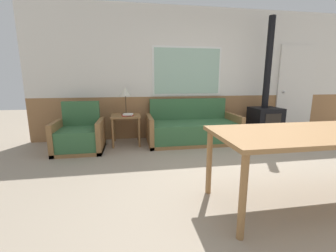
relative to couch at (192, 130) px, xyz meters
The scene contains 10 objects.
ground_plane 2.16m from the couch, 79.62° to the right, with size 16.00×16.00×0.00m, color gray.
wall_back 1.27m from the couch, 54.37° to the left, with size 7.20×0.09×2.70m.
couch is the anchor object (origin of this frame).
armchair 2.13m from the couch, behind, with size 0.81×0.73×0.85m.
side_table 1.33m from the couch, behind, with size 0.54×0.54×0.58m.
table_lamp 1.50m from the couch, behind, with size 0.23×0.23×0.53m.
book_stack 1.31m from the couch, behind, with size 0.22×0.20×0.04m.
dining_table 2.53m from the couch, 76.63° to the right, with size 2.05×0.87×0.76m.
wood_stove 1.60m from the couch, ahead, with size 0.56×0.55×2.46m.
entry_door 2.75m from the couch, 10.10° to the left, with size 0.93×0.09×2.01m.
Camera 1 is at (-1.61, -2.15, 1.25)m, focal length 24.00 mm.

